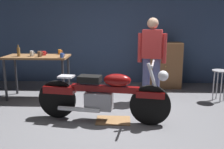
# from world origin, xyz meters

# --- Properties ---
(ground_plane) EXTENTS (12.00, 12.00, 0.00)m
(ground_plane) POSITION_xyz_m (0.00, 0.00, 0.00)
(ground_plane) COLOR slate
(back_wall) EXTENTS (8.00, 0.12, 3.10)m
(back_wall) POSITION_xyz_m (0.00, 2.80, 1.55)
(back_wall) COLOR #384C70
(back_wall) RESTS_ON ground_plane
(workbench) EXTENTS (1.30, 0.64, 0.90)m
(workbench) POSITION_xyz_m (-1.64, 1.31, 0.79)
(workbench) COLOR brown
(workbench) RESTS_ON ground_plane
(motorcycle) EXTENTS (2.17, 0.66, 1.00)m
(motorcycle) POSITION_xyz_m (-0.18, 0.09, 0.45)
(motorcycle) COLOR black
(motorcycle) RESTS_ON ground_plane
(person_standing) EXTENTS (0.56, 0.30, 1.67)m
(person_standing) POSITION_xyz_m (0.71, 1.22, 0.93)
(person_standing) COLOR slate
(person_standing) RESTS_ON ground_plane
(shop_stool) EXTENTS (0.32, 0.32, 0.64)m
(shop_stool) POSITION_xyz_m (2.09, 1.25, 0.50)
(shop_stool) COLOR #B2B2B7
(shop_stool) RESTS_ON ground_plane
(wooden_dresser) EXTENTS (0.80, 0.47, 1.10)m
(wooden_dresser) POSITION_xyz_m (1.14, 2.30, 0.55)
(wooden_dresser) COLOR brown
(wooden_dresser) RESTS_ON ground_plane
(drip_tray) EXTENTS (0.56, 0.40, 0.01)m
(drip_tray) POSITION_xyz_m (-0.01, 0.10, 0.01)
(drip_tray) COLOR olive
(drip_tray) RESTS_ON ground_plane
(mug_red_diner) EXTENTS (0.12, 0.09, 0.09)m
(mug_red_diner) POSITION_xyz_m (-1.52, 1.38, 0.94)
(mug_red_diner) COLOR red
(mug_red_diner) RESTS_ON workbench
(mug_white_ceramic) EXTENTS (0.11, 0.07, 0.11)m
(mug_white_ceramic) POSITION_xyz_m (-1.72, 1.23, 0.96)
(mug_white_ceramic) COLOR white
(mug_white_ceramic) RESTS_ON workbench
(mug_brown_stoneware) EXTENTS (0.12, 0.08, 0.11)m
(mug_brown_stoneware) POSITION_xyz_m (-1.53, 1.16, 0.96)
(mug_brown_stoneware) COLOR brown
(mug_brown_stoneware) RESTS_ON workbench
(mug_orange_travel) EXTENTS (0.11, 0.07, 0.10)m
(mug_orange_travel) POSITION_xyz_m (-1.22, 1.55, 0.95)
(mug_orange_travel) COLOR orange
(mug_orange_travel) RESTS_ON workbench
(mug_blue_enamel) EXTENTS (0.10, 0.07, 0.09)m
(mug_blue_enamel) POSITION_xyz_m (-1.06, 1.07, 0.95)
(mug_blue_enamel) COLOR #2D51AD
(mug_blue_enamel) RESTS_ON workbench
(bottle) EXTENTS (0.06, 0.06, 0.24)m
(bottle) POSITION_xyz_m (-1.98, 1.21, 1.00)
(bottle) COLOR olive
(bottle) RESTS_ON workbench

